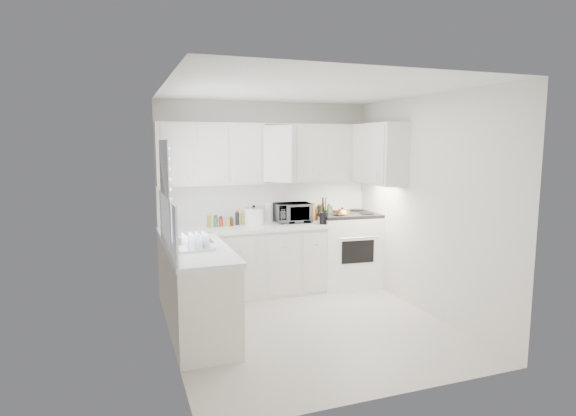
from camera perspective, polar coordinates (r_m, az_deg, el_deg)
name	(u,v)px	position (r m, az deg, el deg)	size (l,w,h in m)	color
floor	(309,326)	(5.47, 2.57, -14.05)	(3.20, 3.20, 0.00)	beige
ceiling	(311,89)	(5.11, 2.75, 14.13)	(3.20, 3.20, 0.00)	white
wall_back	(266,196)	(6.63, -2.64, 1.43)	(3.00, 3.00, 0.00)	beige
wall_front	(389,240)	(3.73, 12.12, -3.80)	(3.00, 3.00, 0.00)	beige
wall_left	(168,219)	(4.77, -14.25, -1.33)	(3.20, 3.20, 0.00)	beige
wall_right	(426,206)	(5.87, 16.32, 0.28)	(3.20, 3.20, 0.00)	beige
window_blinds	(166,190)	(5.09, -14.51, 2.07)	(0.06, 0.96, 1.06)	white
lower_cabinets_back	(246,263)	(6.39, -5.16, -6.59)	(2.22, 0.60, 0.90)	beige
lower_cabinets_left	(198,294)	(5.20, -10.81, -10.12)	(0.60, 1.60, 0.90)	beige
countertop_back	(245,228)	(6.28, -5.19, -2.41)	(2.24, 0.64, 0.05)	silver
countertop_left	(198,250)	(5.07, -10.83, -5.00)	(0.64, 1.62, 0.05)	silver
backsplash_back	(267,202)	(6.62, -2.61, 0.78)	(2.98, 0.02, 0.55)	silver
backsplash_left	(168,223)	(4.98, -14.33, -1.82)	(0.02, 1.60, 0.55)	silver
upper_cabinets_back	(270,183)	(6.45, -2.22, 3.04)	(3.00, 0.33, 0.80)	beige
upper_cabinets_right	(379,184)	(6.44, 10.90, 2.90)	(0.33, 0.90, 0.80)	beige
sink	(193,231)	(5.38, -11.46, -2.69)	(0.42, 0.38, 0.30)	gray
stove	(348,239)	(6.87, 7.26, -3.70)	(0.87, 0.72, 1.34)	white
tea_kettle	(342,215)	(6.58, 6.56, -0.80)	(0.25, 0.21, 0.23)	olive
frying_pan	(354,216)	(7.04, 8.01, -1.02)	(0.24, 0.41, 0.04)	black
microwave	(293,211)	(6.53, 0.59, -0.31)	(0.48, 0.27, 0.33)	gray
rice_cooker	(254,215)	(6.37, -4.15, -0.83)	(0.26, 0.26, 0.26)	white
paper_towel	(269,212)	(6.58, -2.33, -0.50)	(0.12, 0.12, 0.27)	white
utensil_crock	(324,210)	(6.40, 4.37, -0.27)	(0.13, 0.13, 0.38)	black
dish_rack	(195,241)	(4.93, -11.22, -3.90)	(0.36, 0.27, 0.20)	white
spice_left_0	(209,222)	(6.29, -9.56, -1.64)	(0.06, 0.06, 0.13)	olive
spice_left_1	(216,222)	(6.22, -8.73, -1.73)	(0.06, 0.06, 0.13)	#25703F
spice_left_2	(220,221)	(6.32, -8.22, -1.57)	(0.06, 0.06, 0.13)	#A93516
spice_left_3	(227,222)	(6.25, -7.38, -1.66)	(0.06, 0.06, 0.13)	gold
spice_left_4	(231,220)	(6.35, -6.89, -1.49)	(0.06, 0.06, 0.13)	#533617
spice_left_5	(238,221)	(6.28, -6.04, -1.58)	(0.06, 0.06, 0.13)	black
spice_left_6	(242,220)	(6.39, -5.58, -1.42)	(0.06, 0.06, 0.13)	olive
spice_left_7	(249,220)	(6.32, -4.72, -1.51)	(0.06, 0.06, 0.13)	#25703F
sauce_right_0	(308,213)	(6.72, 2.45, -0.67)	(0.06, 0.06, 0.19)	#A93516
sauce_right_1	(313,214)	(6.69, 3.08, -0.71)	(0.06, 0.06, 0.19)	gold
sauce_right_2	(315,213)	(6.76, 3.31, -0.62)	(0.06, 0.06, 0.19)	#533617
sauce_right_3	(320,213)	(6.73, 3.95, -0.67)	(0.06, 0.06, 0.19)	black
sauce_right_4	(322,213)	(6.81, 4.17, -0.57)	(0.06, 0.06, 0.19)	olive
sauce_right_5	(328,213)	(6.78, 4.80, -0.62)	(0.06, 0.06, 0.19)	#25703F
sauce_right_6	(329,212)	(6.85, 5.01, -0.53)	(0.06, 0.06, 0.19)	#A93516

